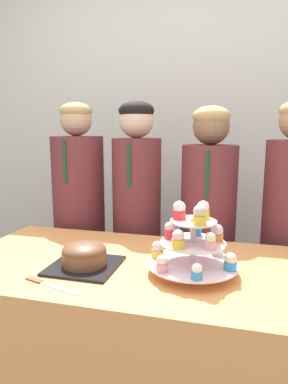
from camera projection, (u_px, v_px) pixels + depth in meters
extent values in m
cube|color=silver|center=(191.00, 121.00, 2.48)|extent=(9.00, 0.06, 2.70)
cube|color=#EF9951|center=(144.00, 355.00, 1.38)|extent=(1.49, 0.72, 0.78)
cube|color=black|center=(85.00, 266.00, 1.28)|extent=(0.25, 0.25, 0.01)
cylinder|color=brown|center=(84.00, 257.00, 1.28)|extent=(0.17, 0.17, 0.05)
ellipsoid|color=brown|center=(84.00, 250.00, 1.27)|extent=(0.16, 0.16, 0.06)
cube|color=silver|center=(59.00, 288.00, 1.11)|extent=(0.16, 0.06, 0.00)
cube|color=brown|center=(35.00, 280.00, 1.17)|extent=(0.07, 0.04, 0.01)
cylinder|color=silver|center=(193.00, 247.00, 1.21)|extent=(0.02, 0.02, 0.20)
cylinder|color=silver|center=(192.00, 263.00, 1.22)|extent=(0.33, 0.33, 0.01)
cylinder|color=silver|center=(193.00, 243.00, 1.21)|extent=(0.23, 0.23, 0.01)
cylinder|color=silver|center=(193.00, 221.00, 1.19)|extent=(0.16, 0.16, 0.01)
cylinder|color=white|center=(217.00, 251.00, 1.30)|extent=(0.05, 0.05, 0.03)
sphere|color=beige|center=(217.00, 243.00, 1.29)|extent=(0.04, 0.04, 0.04)
cylinder|color=#3893DB|center=(186.00, 246.00, 1.35)|extent=(0.04, 0.04, 0.03)
sphere|color=beige|center=(186.00, 241.00, 1.35)|extent=(0.04, 0.04, 0.04)
cylinder|color=yellow|center=(158.00, 254.00, 1.27)|extent=(0.05, 0.05, 0.03)
sphere|color=silver|center=(158.00, 247.00, 1.27)|extent=(0.04, 0.04, 0.04)
cylinder|color=pink|center=(162.00, 268.00, 1.14)|extent=(0.04, 0.04, 0.03)
sphere|color=#F4E5C6|center=(162.00, 260.00, 1.13)|extent=(0.04, 0.04, 0.04)
cylinder|color=#3893DB|center=(197.00, 275.00, 1.08)|extent=(0.04, 0.04, 0.03)
sphere|color=white|center=(197.00, 268.00, 1.08)|extent=(0.03, 0.03, 0.03)
cylinder|color=#3893DB|center=(230.00, 266.00, 1.15)|extent=(0.04, 0.04, 0.03)
sphere|color=#F4E5C6|center=(231.00, 259.00, 1.15)|extent=(0.04, 0.04, 0.04)
cylinder|color=yellow|center=(178.00, 244.00, 1.14)|extent=(0.04, 0.04, 0.03)
sphere|color=silver|center=(178.00, 235.00, 1.13)|extent=(0.04, 0.04, 0.04)
cylinder|color=pink|center=(210.00, 245.00, 1.13)|extent=(0.04, 0.04, 0.03)
sphere|color=#F4E5C6|center=(210.00, 238.00, 1.12)|extent=(0.04, 0.04, 0.04)
cylinder|color=orange|center=(217.00, 237.00, 1.21)|extent=(0.05, 0.05, 0.03)
sphere|color=silver|center=(217.00, 230.00, 1.21)|extent=(0.04, 0.04, 0.04)
cylinder|color=#3893DB|center=(196.00, 231.00, 1.29)|extent=(0.04, 0.04, 0.03)
sphere|color=beige|center=(196.00, 224.00, 1.28)|extent=(0.04, 0.04, 0.04)
cylinder|color=#E5333D|center=(169.00, 234.00, 1.24)|extent=(0.04, 0.04, 0.03)
sphere|color=silver|center=(169.00, 227.00, 1.24)|extent=(0.04, 0.04, 0.04)
cylinder|color=yellow|center=(203.00, 214.00, 1.22)|extent=(0.05, 0.05, 0.03)
sphere|color=white|center=(203.00, 207.00, 1.22)|extent=(0.04, 0.04, 0.04)
cylinder|color=#E5333D|center=(179.00, 215.00, 1.21)|extent=(0.05, 0.05, 0.03)
sphere|color=white|center=(179.00, 207.00, 1.21)|extent=(0.04, 0.04, 0.04)
cylinder|color=yellow|center=(200.00, 220.00, 1.14)|extent=(0.05, 0.05, 0.03)
sphere|color=beige|center=(200.00, 212.00, 1.13)|extent=(0.05, 0.05, 0.05)
cylinder|color=brown|center=(80.00, 244.00, 2.00)|extent=(0.29, 0.29, 1.25)
sphere|color=#D6AD89|center=(76.00, 120.00, 1.88)|extent=(0.17, 0.17, 0.17)
ellipsoid|color=tan|center=(76.00, 111.00, 1.87)|extent=(0.18, 0.18, 0.10)
cube|color=#14472D|center=(65.00, 162.00, 1.77)|extent=(0.02, 0.01, 0.22)
cylinder|color=brown|center=(137.00, 250.00, 1.92)|extent=(0.26, 0.26, 1.24)
sphere|color=beige|center=(136.00, 121.00, 1.79)|extent=(0.18, 0.18, 0.18)
ellipsoid|color=black|center=(136.00, 111.00, 1.78)|extent=(0.19, 0.19, 0.10)
cube|color=#14472D|center=(129.00, 165.00, 1.70)|extent=(0.02, 0.01, 0.22)
cylinder|color=brown|center=(207.00, 260.00, 1.82)|extent=(0.28, 0.28, 1.21)
sphere|color=#8E6B4C|center=(211.00, 126.00, 1.70)|extent=(0.18, 0.18, 0.18)
ellipsoid|color=tan|center=(211.00, 116.00, 1.69)|extent=(0.19, 0.19, 0.10)
cube|color=#14472D|center=(207.00, 174.00, 1.60)|extent=(0.02, 0.01, 0.22)
cylinder|color=brown|center=(287.00, 265.00, 1.72)|extent=(0.27, 0.27, 1.24)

